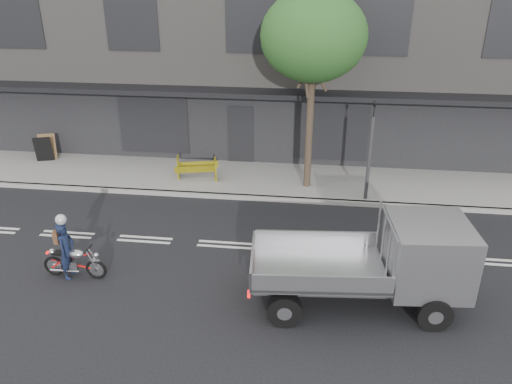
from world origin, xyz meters
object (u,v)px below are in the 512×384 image
(motorcycle, at_px, (74,261))
(sandwich_board, at_px, (43,149))
(flatbed_ute, at_px, (407,257))
(rider, at_px, (67,251))
(construction_barrier, at_px, (195,170))
(traffic_light_pole, at_px, (369,157))
(street_tree, at_px, (314,37))

(motorcycle, height_order, sandwich_board, sandwich_board)
(flatbed_ute, xyz_separation_m, sandwich_board, (-12.92, 7.45, -0.62))
(rider, relative_size, sandwich_board, 1.47)
(motorcycle, bearing_deg, construction_barrier, 75.66)
(flatbed_ute, bearing_deg, traffic_light_pole, 89.64)
(street_tree, relative_size, traffic_light_pole, 1.93)
(construction_barrier, xyz_separation_m, sandwich_board, (-6.45, 1.16, 0.10))
(street_tree, xyz_separation_m, sandwich_board, (-10.49, 1.09, -4.61))
(construction_barrier, bearing_deg, street_tree, 0.95)
(traffic_light_pole, relative_size, sandwich_board, 3.37)
(rider, height_order, flatbed_ute, flatbed_ute)
(traffic_light_pole, xyz_separation_m, rider, (-7.89, -5.40, -0.89))
(flatbed_ute, relative_size, construction_barrier, 3.35)
(street_tree, relative_size, sandwich_board, 6.50)
(sandwich_board, bearing_deg, street_tree, -23.99)
(flatbed_ute, bearing_deg, construction_barrier, 130.98)
(traffic_light_pole, bearing_deg, rider, -145.64)
(street_tree, relative_size, construction_barrier, 4.51)
(motorcycle, distance_m, rider, 0.35)
(rider, bearing_deg, flatbed_ute, -89.75)
(rider, xyz_separation_m, flatbed_ute, (8.32, -0.12, 0.52))
(traffic_light_pole, bearing_deg, flatbed_ute, -85.53)
(sandwich_board, bearing_deg, construction_barrier, -28.23)
(street_tree, bearing_deg, traffic_light_pole, -23.03)
(construction_barrier, distance_m, sandwich_board, 6.55)
(traffic_light_pole, xyz_separation_m, flatbed_ute, (0.43, -5.51, -0.37))
(traffic_light_pole, height_order, sandwich_board, traffic_light_pole)
(motorcycle, bearing_deg, sandwich_board, 123.98)
(flatbed_ute, bearing_deg, sandwich_board, 145.21)
(construction_barrier, bearing_deg, flatbed_ute, -44.19)
(rider, relative_size, flatbed_ute, 0.30)
(sandwich_board, bearing_deg, flatbed_ute, -48.02)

